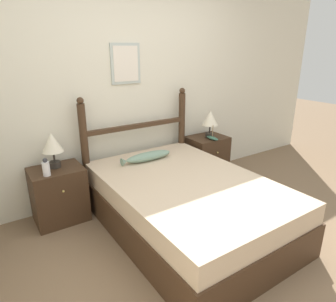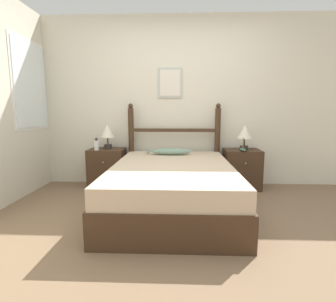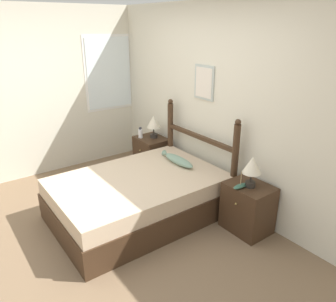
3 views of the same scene
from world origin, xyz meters
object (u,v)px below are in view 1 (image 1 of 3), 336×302
at_px(bottle, 46,168).
at_px(table_lamp_right, 210,120).
at_px(fish_pillow, 148,156).
at_px(model_boat, 212,138).
at_px(bed, 186,204).
at_px(table_lamp_left, 52,144).
at_px(nightstand_left, 59,194).
at_px(nightstand_right, 207,157).

bearing_deg(bottle, table_lamp_right, 2.87).
relative_size(table_lamp_right, fish_pillow, 0.59).
bearing_deg(fish_pillow, table_lamp_right, 9.66).
height_order(bottle, model_boat, model_boat).
distance_m(bed, table_lamp_left, 1.46).
bearing_deg(nightstand_left, bed, -40.65).
bearing_deg(nightstand_left, fish_pillow, -12.14).
relative_size(nightstand_right, fish_pillow, 0.95).
bearing_deg(table_lamp_left, nightstand_right, -1.23).
distance_m(nightstand_left, table_lamp_left, 0.53).
bearing_deg(model_boat, fish_pillow, -175.89).
distance_m(model_boat, fish_pillow, 1.03).
bearing_deg(bed, nightstand_left, 139.35).
distance_m(bed, model_boat, 1.27).
bearing_deg(nightstand_right, nightstand_left, 180.00).
distance_m(nightstand_left, fish_pillow, 1.02).
xyz_separation_m(nightstand_right, table_lamp_right, (0.02, -0.02, 0.53)).
height_order(bed, table_lamp_right, table_lamp_right).
bearing_deg(table_lamp_right, nightstand_right, 126.78).
distance_m(nightstand_right, bottle, 2.16).
xyz_separation_m(bottle, model_boat, (2.09, -0.00, -0.06)).
distance_m(bed, fish_pillow, 0.73).
bearing_deg(model_boat, bed, -143.13).
relative_size(nightstand_left, table_lamp_left, 1.61).
height_order(bed, model_boat, model_boat).
xyz_separation_m(bottle, fish_pillow, (1.06, -0.08, -0.08)).
height_order(nightstand_left, fish_pillow, fish_pillow).
height_order(nightstand_right, model_boat, model_boat).
distance_m(table_lamp_left, model_boat, 1.99).
relative_size(bed, fish_pillow, 3.34).
distance_m(table_lamp_left, fish_pillow, 1.00).
bearing_deg(bottle, nightstand_right, 3.48).
bearing_deg(table_lamp_left, table_lamp_right, -1.84).
bearing_deg(nightstand_right, fish_pillow, -169.05).
bearing_deg(nightstand_right, table_lamp_right, -53.22).
distance_m(nightstand_right, model_boat, 0.34).
height_order(nightstand_right, table_lamp_right, table_lamp_right).
bearing_deg(bottle, nightstand_left, 49.55).
height_order(nightstand_left, model_boat, model_boat).
bearing_deg(bottle, bed, -33.37).
distance_m(bed, nightstand_left, 1.33).
xyz_separation_m(table_lamp_left, model_boat, (1.97, -0.17, -0.22)).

